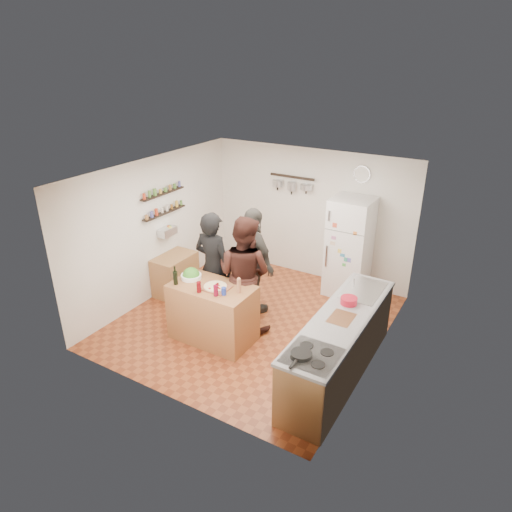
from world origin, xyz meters
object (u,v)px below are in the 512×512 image
Objects in this scene: person_back at (253,262)px; side_table at (175,274)px; salt_canister at (224,291)px; fridge at (349,247)px; pepper_mill at (239,287)px; salad_bowl at (191,276)px; person_center at (244,274)px; prep_island at (213,313)px; person_left at (213,267)px; wine_bottle at (175,278)px; counter_run at (340,347)px; wall_clock at (362,174)px; skillet at (301,354)px; red_bowl at (349,301)px.

person_back is 1.67m from side_table.
salt_canister is 2.75m from fridge.
person_back reaches higher than fridge.
salad_bowl is at bearing 180.00° from pepper_mill.
person_back is (-0.12, 0.47, -0.01)m from person_center.
salad_bowl is at bearing 87.24° from person_back.
person_center reaches higher than pepper_mill.
fridge is at bearing 55.65° from salad_bowl.
side_table is (-2.69, -1.61, -0.54)m from fridge.
salt_canister reaches higher than prep_island.
side_table is (-1.12, 0.34, -0.56)m from person_left.
person_back is (0.60, 1.24, -0.09)m from wine_bottle.
person_center is at bearing -117.72° from fridge.
counter_run is at bearing -11.31° from side_table.
wall_clock reaches higher than counter_run.
prep_island is at bearing -116.53° from fridge.
person_back is at bearing 133.30° from skillet.
salad_bowl is 1.10m from person_back.
wall_clock is 3.77m from side_table.
red_bowl is at bearing 87.95° from skillet.
skillet reaches higher than counter_run.
fridge reaches higher than red_bowl.
pepper_mill is 0.07× the size of counter_run.
person_back is 1.83m from fridge.
person_center is 0.71× the size of counter_run.
salad_bowl is 2.48m from skillet.
skillet is 3.91m from wall_clock.
wine_bottle is (-0.50, -0.22, 0.56)m from prep_island.
salt_canister is at bearing -158.17° from red_bowl.
person_left is 8.08× the size of red_bowl.
wall_clock is at bearing 60.14° from wine_bottle.
salt_canister is at bearing 125.39° from person_back.
wine_bottle is at bearing -48.15° from side_table.
person_center reaches higher than counter_run.
counter_run is at bearing -82.28° from red_bowl.
wine_bottle is 0.99m from pepper_mill.
counter_run is at bearing 4.26° from pepper_mill.
person_left is at bearing -128.88° from fridge.
prep_island is 6.03× the size of wine_bottle.
salad_bowl is 1.43m from side_table.
wall_clock reaches higher than salad_bowl.
person_center reaches higher than skillet.
person_back is 2.59m from skillet.
pepper_mill is 0.63× the size of wall_clock.
prep_island is 5.03× the size of skillet.
prep_island is at bearing -175.27° from counter_run.
wall_clock is (0.93, 2.91, 1.18)m from salt_canister.
person_left is 1.30m from side_table.
side_table is (-1.04, 0.80, -0.58)m from salad_bowl.
prep_island is 2.07m from red_bowl.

